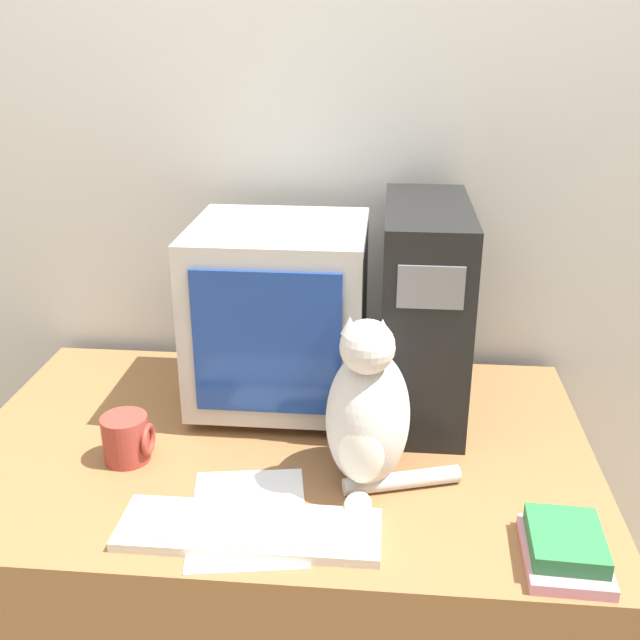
# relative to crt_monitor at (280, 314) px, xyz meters

# --- Properties ---
(wall_back) EXTENTS (7.00, 0.05, 2.50)m
(wall_back) POSITION_rel_crt_monitor_xyz_m (0.02, 0.31, 0.31)
(wall_back) COLOR silver
(wall_back) RESTS_ON ground_plane
(desk) EXTENTS (1.34, 0.87, 0.71)m
(desk) POSITION_rel_crt_monitor_xyz_m (0.02, -0.19, -0.58)
(desk) COLOR olive
(desk) RESTS_ON ground_plane
(crt_monitor) EXTENTS (0.39, 0.37, 0.43)m
(crt_monitor) POSITION_rel_crt_monitor_xyz_m (0.00, 0.00, 0.00)
(crt_monitor) COLOR #BCB7AD
(crt_monitor) RESTS_ON desk
(computer_tower) EXTENTS (0.18, 0.44, 0.48)m
(computer_tower) POSITION_rel_crt_monitor_xyz_m (0.33, 0.01, 0.02)
(computer_tower) COLOR black
(computer_tower) RESTS_ON desk
(keyboard) EXTENTS (0.47, 0.14, 0.02)m
(keyboard) POSITION_rel_crt_monitor_xyz_m (0.01, -0.50, -0.21)
(keyboard) COLOR silver
(keyboard) RESTS_ON desk
(cat) EXTENTS (0.28, 0.27, 0.36)m
(cat) POSITION_rel_crt_monitor_xyz_m (0.22, -0.32, -0.07)
(cat) COLOR silver
(cat) RESTS_ON desk
(book_stack) EXTENTS (0.14, 0.19, 0.05)m
(book_stack) POSITION_rel_crt_monitor_xyz_m (0.56, -0.52, -0.20)
(book_stack) COLOR pink
(book_stack) RESTS_ON desk
(pen) EXTENTS (0.13, 0.03, 0.01)m
(pen) POSITION_rel_crt_monitor_xyz_m (-0.14, -0.44, -0.22)
(pen) COLOR black
(pen) RESTS_ON desk
(paper_sheet) EXTENTS (0.26, 0.33, 0.00)m
(paper_sheet) POSITION_rel_crt_monitor_xyz_m (0.00, -0.46, -0.22)
(paper_sheet) COLOR white
(paper_sheet) RESTS_ON desk
(mug) EXTENTS (0.10, 0.09, 0.10)m
(mug) POSITION_rel_crt_monitor_xyz_m (-0.28, -0.29, -0.17)
(mug) COLOR #9E382D
(mug) RESTS_ON desk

